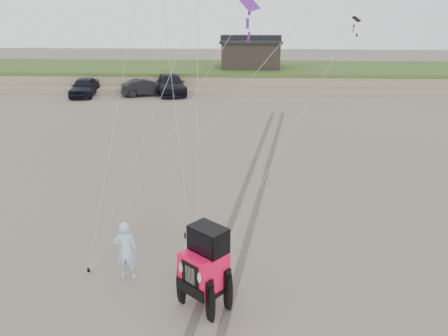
{
  "coord_description": "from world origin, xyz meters",
  "views": [
    {
      "loc": [
        1.48,
        -11.0,
        7.75
      ],
      "look_at": [
        0.81,
        3.0,
        2.6
      ],
      "focal_mm": 35.0,
      "sensor_mm": 36.0,
      "label": 1
    }
  ],
  "objects_px": {
    "cabin": "(251,53)",
    "truck_b": "(146,87)",
    "truck_a": "(84,87)",
    "truck_c": "(171,84)",
    "jeep": "(204,277)",
    "man": "(126,250)"
  },
  "relations": [
    {
      "from": "truck_b",
      "to": "jeep",
      "type": "height_order",
      "value": "jeep"
    },
    {
      "from": "truck_b",
      "to": "jeep",
      "type": "relative_size",
      "value": 0.93
    },
    {
      "from": "cabin",
      "to": "truck_b",
      "type": "xyz_separation_m",
      "value": [
        -9.76,
        -7.52,
        -2.45
      ]
    },
    {
      "from": "truck_b",
      "to": "truck_c",
      "type": "bearing_deg",
      "value": -88.16
    },
    {
      "from": "truck_c",
      "to": "man",
      "type": "height_order",
      "value": "man"
    },
    {
      "from": "truck_c",
      "to": "man",
      "type": "relative_size",
      "value": 3.31
    },
    {
      "from": "jeep",
      "to": "man",
      "type": "relative_size",
      "value": 2.71
    },
    {
      "from": "truck_b",
      "to": "truck_a",
      "type": "bearing_deg",
      "value": 72.04
    },
    {
      "from": "truck_c",
      "to": "jeep",
      "type": "xyz_separation_m",
      "value": [
        6.07,
        -31.51,
        0.05
      ]
    },
    {
      "from": "jeep",
      "to": "cabin",
      "type": "bearing_deg",
      "value": 127.42
    },
    {
      "from": "truck_a",
      "to": "truck_b",
      "type": "relative_size",
      "value": 1.06
    },
    {
      "from": "truck_b",
      "to": "jeep",
      "type": "xyz_separation_m",
      "value": [
        8.23,
        -30.52,
        0.17
      ]
    },
    {
      "from": "jeep",
      "to": "man",
      "type": "xyz_separation_m",
      "value": [
        -2.46,
        1.26,
        -0.01
      ]
    },
    {
      "from": "truck_c",
      "to": "jeep",
      "type": "bearing_deg",
      "value": -93.77
    },
    {
      "from": "truck_a",
      "to": "truck_b",
      "type": "xyz_separation_m",
      "value": [
        5.71,
        0.5,
        -0.08
      ]
    },
    {
      "from": "truck_a",
      "to": "truck_c",
      "type": "height_order",
      "value": "truck_c"
    },
    {
      "from": "truck_b",
      "to": "man",
      "type": "relative_size",
      "value": 2.52
    },
    {
      "from": "truck_a",
      "to": "jeep",
      "type": "distance_m",
      "value": 33.1
    },
    {
      "from": "truck_a",
      "to": "jeep",
      "type": "bearing_deg",
      "value": -70.38
    },
    {
      "from": "truck_a",
      "to": "cabin",
      "type": "bearing_deg",
      "value": 22.13
    },
    {
      "from": "cabin",
      "to": "truck_c",
      "type": "relative_size",
      "value": 1.02
    },
    {
      "from": "cabin",
      "to": "truck_a",
      "type": "distance_m",
      "value": 17.59
    }
  ]
}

